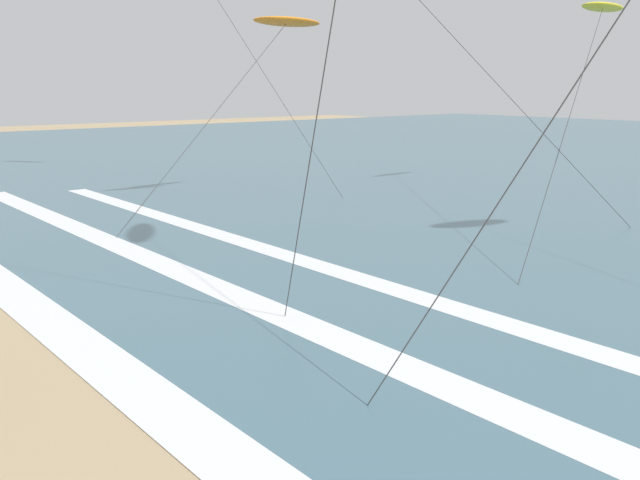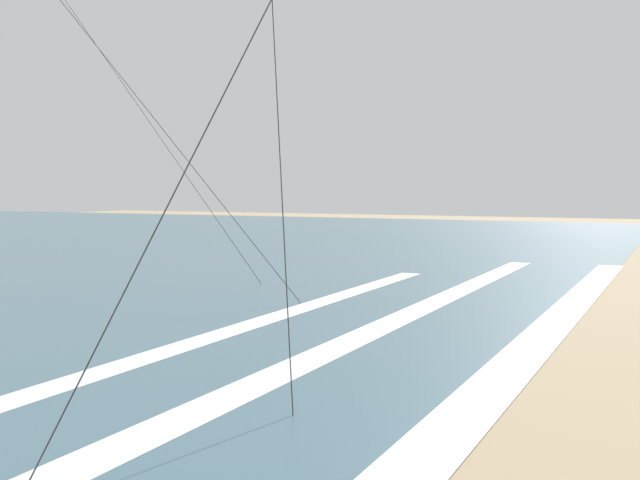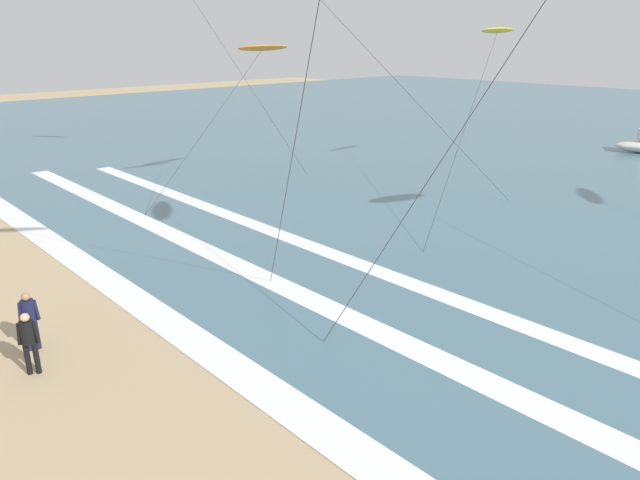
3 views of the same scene
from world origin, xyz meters
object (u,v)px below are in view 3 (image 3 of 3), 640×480
surfer_background_far (29,316)px  kite_yellow_distant_high (498,32)px  surfer_left_far (28,338)px  kite_orange_low_near (263,49)px

surfer_background_far → kite_yellow_distant_high: bearing=98.0°
surfer_left_far → kite_yellow_distant_high: 28.64m
kite_orange_low_near → kite_yellow_distant_high: size_ratio=0.58×
surfer_left_far → kite_orange_low_near: 19.74m
kite_yellow_distant_high → surfer_background_far: bearing=-82.0°
kite_orange_low_near → kite_yellow_distant_high: kite_yellow_distant_high is taller
surfer_background_far → kite_yellow_distant_high: size_ratio=0.10×
surfer_left_far → kite_orange_low_near: size_ratio=0.18×
surfer_left_far → kite_orange_low_near: bearing=124.9°
surfer_left_far → kite_yellow_distant_high: kite_yellow_distant_high is taller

